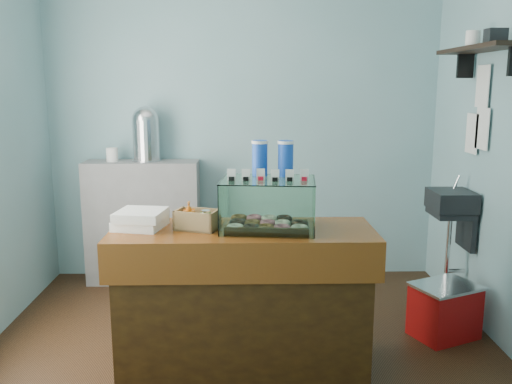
{
  "coord_description": "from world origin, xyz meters",
  "views": [
    {
      "loc": [
        0.01,
        -3.43,
        1.75
      ],
      "look_at": [
        0.08,
        -0.15,
        1.11
      ],
      "focal_mm": 38.0,
      "sensor_mm": 36.0,
      "label": 1
    }
  ],
  "objects_px": {
    "display_case": "(269,201)",
    "coffee_urn": "(146,132)",
    "red_cooler": "(445,310)",
    "counter": "(243,298)"
  },
  "relations": [
    {
      "from": "display_case",
      "to": "coffee_urn",
      "type": "relative_size",
      "value": 1.24
    },
    {
      "from": "coffee_urn",
      "to": "counter",
      "type": "bearing_deg",
      "value": -61.9
    },
    {
      "from": "coffee_urn",
      "to": "display_case",
      "type": "bearing_deg",
      "value": -57.05
    },
    {
      "from": "display_case",
      "to": "red_cooler",
      "type": "bearing_deg",
      "value": 21.27
    },
    {
      "from": "counter",
      "to": "display_case",
      "type": "bearing_deg",
      "value": 13.26
    },
    {
      "from": "counter",
      "to": "red_cooler",
      "type": "distance_m",
      "value": 1.5
    },
    {
      "from": "coffee_urn",
      "to": "red_cooler",
      "type": "relative_size",
      "value": 0.89
    },
    {
      "from": "display_case",
      "to": "coffee_urn",
      "type": "xyz_separation_m",
      "value": [
        -1.01,
        1.55,
        0.28
      ]
    },
    {
      "from": "counter",
      "to": "coffee_urn",
      "type": "height_order",
      "value": "coffee_urn"
    },
    {
      "from": "red_cooler",
      "to": "display_case",
      "type": "bearing_deg",
      "value": 171.51
    }
  ]
}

